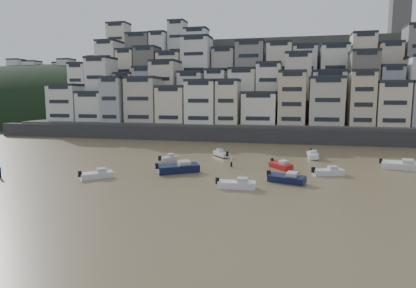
% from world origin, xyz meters
% --- Properties ---
extents(ground, '(400.00, 400.00, 0.00)m').
position_xyz_m(ground, '(0.00, 0.00, 0.00)').
color(ground, olive).
rests_on(ground, ground).
extents(sea_strip, '(340.00, 340.00, 0.00)m').
position_xyz_m(sea_strip, '(-110.00, 145.00, 0.01)').
color(sea_strip, '#475766').
rests_on(sea_strip, ground).
extents(harbor_wall, '(140.00, 3.00, 3.50)m').
position_xyz_m(harbor_wall, '(10.00, 65.00, 1.75)').
color(harbor_wall, '#38383A').
rests_on(harbor_wall, ground).
extents(hillside, '(141.04, 66.00, 50.00)m').
position_xyz_m(hillside, '(14.73, 104.84, 13.01)').
color(hillside, '#4C4C47').
rests_on(hillside, ground).
extents(headland, '(216.00, 135.00, 53.33)m').
position_xyz_m(headland, '(-95.00, 135.00, 0.02)').
color(headland, black).
rests_on(headland, ground).
extents(boat_a, '(5.19, 2.04, 1.39)m').
position_xyz_m(boat_a, '(13.83, 19.33, 0.69)').
color(boat_a, silver).
rests_on(boat_a, ground).
extents(boat_b, '(5.64, 3.35, 1.46)m').
position_xyz_m(boat_b, '(19.79, 23.74, 0.73)').
color(boat_b, '#141A3F').
rests_on(boat_b, ground).
extents(boat_c, '(6.95, 5.73, 1.88)m').
position_xyz_m(boat_c, '(3.91, 26.54, 0.94)').
color(boat_c, '#131A3C').
rests_on(boat_c, ground).
extents(boat_d, '(5.08, 3.13, 1.32)m').
position_xyz_m(boat_d, '(25.55, 29.96, 0.66)').
color(boat_d, silver).
rests_on(boat_d, ground).
extents(boat_e, '(4.37, 4.97, 1.37)m').
position_xyz_m(boat_e, '(18.66, 33.04, 0.68)').
color(boat_e, '#B51616').
rests_on(boat_e, ground).
extents(boat_f, '(3.23, 4.45, 1.17)m').
position_xyz_m(boat_f, '(-0.84, 35.79, 0.58)').
color(boat_f, silver).
rests_on(boat_f, ground).
extents(boat_g, '(6.49, 3.26, 1.69)m').
position_xyz_m(boat_g, '(36.94, 36.78, 0.85)').
color(boat_g, silver).
rests_on(boat_g, ground).
extents(boat_h, '(4.27, 4.84, 1.33)m').
position_xyz_m(boat_h, '(7.38, 42.21, 0.67)').
color(boat_h, silver).
rests_on(boat_h, ground).
extents(boat_i, '(2.26, 5.73, 1.53)m').
position_xyz_m(boat_i, '(23.94, 44.33, 0.76)').
color(boat_i, silver).
rests_on(boat_i, ground).
extents(boat_j, '(4.55, 4.52, 1.32)m').
position_xyz_m(boat_j, '(-6.01, 20.53, 0.66)').
color(boat_j, silver).
rests_on(boat_j, ground).
extents(person_blue, '(0.44, 0.44, 1.74)m').
position_xyz_m(person_blue, '(-19.34, 17.66, 0.87)').
color(person_blue, blue).
rests_on(person_blue, ground).
extents(person_pink, '(0.44, 0.44, 1.74)m').
position_xyz_m(person_pink, '(10.85, 33.00, 0.87)').
color(person_pink, beige).
rests_on(person_pink, ground).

